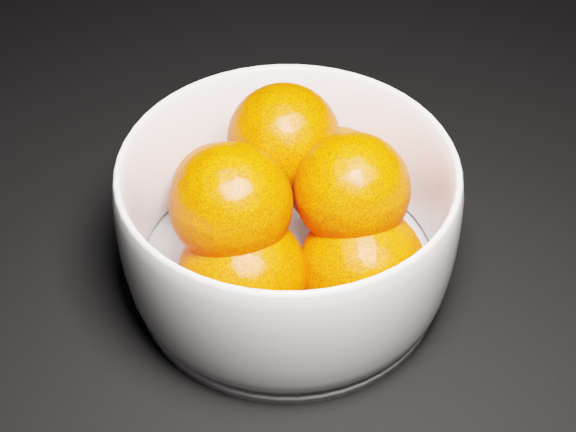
# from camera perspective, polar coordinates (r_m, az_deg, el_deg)

# --- Properties ---
(ground) EXTENTS (3.00, 3.00, 0.00)m
(ground) POSITION_cam_1_polar(r_m,az_deg,el_deg) (0.79, -15.14, 10.68)
(ground) COLOR black
(ground) RESTS_ON ground
(bowl) EXTENTS (0.22, 0.22, 0.11)m
(bowl) POSITION_cam_1_polar(r_m,az_deg,el_deg) (0.52, 0.00, -0.42)
(bowl) COLOR white
(bowl) RESTS_ON ground
(orange_pile) EXTENTS (0.18, 0.18, 0.12)m
(orange_pile) POSITION_cam_1_polar(r_m,az_deg,el_deg) (0.51, 0.21, 0.33)
(orange_pile) COLOR #F43C00
(orange_pile) RESTS_ON bowl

